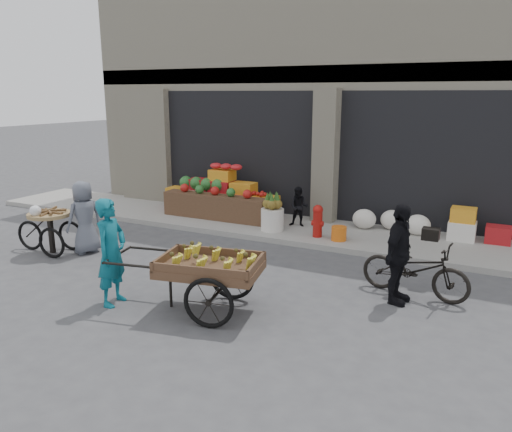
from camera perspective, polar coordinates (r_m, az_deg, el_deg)
The scene contains 15 objects.
ground at distance 8.09m, azimuth -4.09°, elevation -9.19°, with size 80.00×80.00×0.00m, color #424244.
sidewalk at distance 11.58m, azimuth 6.29°, elevation -1.75°, with size 18.00×2.20×0.12m, color gray.
building at distance 14.91m, azimuth 12.11°, elevation 14.38°, with size 14.00×6.45×7.00m.
fruit_display at distance 12.72m, azimuth -3.73°, elevation 2.56°, with size 3.10×1.12×1.24m.
pineapple_bin at distance 11.33m, azimuth 1.89°, elevation -0.40°, with size 0.52×0.52×0.50m, color silver.
fire_hydrant at distance 10.85m, azimuth 7.06°, elevation -0.42°, with size 0.22×0.22×0.71m.
orange_bucket at distance 10.72m, azimuth 9.45°, elevation -1.98°, with size 0.32×0.32×0.30m, color orange.
right_bay_goods at distance 11.48m, azimuth 19.73°, elevation -0.84°, with size 3.35×0.60×0.70m.
seated_person at distance 11.66m, azimuth 4.92°, elevation 1.06°, with size 0.45×0.35×0.93m, color black.
banana_cart at distance 7.33m, azimuth -5.68°, elevation -5.37°, with size 2.63×1.46×1.04m.
vendor_woman at distance 7.85m, azimuth -16.20°, elevation -3.98°, with size 0.60×0.40×1.66m, color #0F6375.
tricycle_cart at distance 10.86m, azimuth -22.47°, elevation -1.04°, with size 1.45×0.93×0.95m.
vendor_grey at distance 10.57m, azimuth -19.03°, elevation -0.15°, with size 0.72×0.47×1.48m, color slate.
bicycle at distance 8.34m, azimuth 17.72°, elevation -5.78°, with size 0.60×1.72×0.90m, color black.
cyclist at distance 7.89m, azimuth 15.99°, elevation -4.23°, with size 0.92×0.38×1.57m, color black.
Camera 1 is at (3.84, -6.38, 3.16)m, focal length 35.00 mm.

